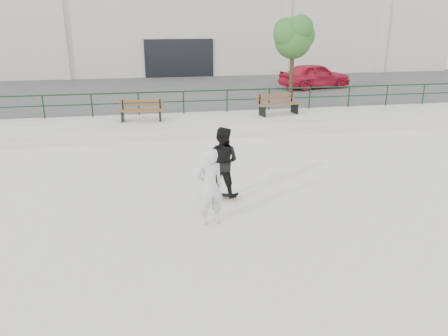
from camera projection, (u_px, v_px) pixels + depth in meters
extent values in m
plane|color=silver|center=(273.00, 227.00, 10.14)|extent=(120.00, 120.00, 0.00)
cube|color=#B1AEA2|center=(210.00, 124.00, 18.89)|extent=(30.00, 3.00, 0.50)
cube|color=#3F3F3F|center=(189.00, 93.00, 26.79)|extent=(60.00, 14.00, 0.50)
cylinder|color=#13341C|center=(205.00, 91.00, 19.69)|extent=(28.00, 0.06, 0.06)
cylinder|color=#13341C|center=(206.00, 101.00, 19.84)|extent=(28.00, 0.05, 0.05)
cylinder|color=#13341C|center=(43.00, 107.00, 18.63)|extent=(0.06, 0.06, 1.00)
cylinder|color=#13341C|center=(92.00, 106.00, 18.98)|extent=(0.06, 0.06, 1.00)
cylinder|color=#13341C|center=(139.00, 104.00, 19.33)|extent=(0.06, 0.06, 1.00)
cylinder|color=#13341C|center=(184.00, 102.00, 19.68)|extent=(0.06, 0.06, 1.00)
cylinder|color=#13341C|center=(227.00, 101.00, 20.03)|extent=(0.06, 0.06, 1.00)
cylinder|color=#13341C|center=(269.00, 100.00, 20.38)|extent=(0.06, 0.06, 1.00)
cylinder|color=#13341C|center=(310.00, 98.00, 20.73)|extent=(0.06, 0.06, 1.00)
cylinder|color=#13341C|center=(349.00, 97.00, 21.08)|extent=(0.06, 0.06, 1.00)
cylinder|color=#13341C|center=(387.00, 96.00, 21.42)|extent=(0.06, 0.06, 1.00)
cylinder|color=#13341C|center=(423.00, 94.00, 21.77)|extent=(0.06, 0.06, 1.00)
cube|color=beige|center=(170.00, 26.00, 38.59)|extent=(44.00, 16.00, 8.00)
cube|color=black|center=(179.00, 62.00, 31.88)|extent=(5.00, 0.15, 3.20)
cube|color=beige|center=(62.00, 41.00, 29.95)|extent=(0.60, 0.25, 6.20)
cube|color=beige|center=(285.00, 39.00, 32.75)|extent=(0.60, 0.25, 6.20)
cube|color=beige|center=(383.00, 39.00, 34.14)|extent=(0.60, 0.25, 6.20)
cube|color=brown|center=(141.00, 111.00, 18.06)|extent=(1.87, 0.31, 0.04)
cube|color=brown|center=(141.00, 110.00, 18.24)|extent=(1.87, 0.31, 0.04)
cube|color=brown|center=(142.00, 110.00, 18.41)|extent=(1.87, 0.31, 0.04)
cube|color=brown|center=(141.00, 105.00, 18.43)|extent=(1.87, 0.23, 0.10)
cube|color=brown|center=(141.00, 101.00, 18.38)|extent=(1.87, 0.23, 0.10)
cube|color=black|center=(123.00, 116.00, 18.25)|extent=(0.11, 0.52, 0.44)
cube|color=black|center=(123.00, 105.00, 18.36)|extent=(0.07, 0.06, 0.44)
cube|color=black|center=(160.00, 116.00, 18.37)|extent=(0.11, 0.52, 0.44)
cube|color=black|center=(160.00, 104.00, 18.49)|extent=(0.07, 0.06, 0.44)
cube|color=brown|center=(281.00, 105.00, 19.26)|extent=(1.96, 0.54, 0.04)
cube|color=brown|center=(279.00, 104.00, 19.43)|extent=(1.96, 0.54, 0.04)
cube|color=brown|center=(277.00, 103.00, 19.60)|extent=(1.96, 0.54, 0.04)
cube|color=brown|center=(276.00, 99.00, 19.61)|extent=(1.94, 0.45, 0.11)
cube|color=brown|center=(276.00, 95.00, 19.56)|extent=(1.94, 0.45, 0.11)
cube|color=black|center=(262.00, 111.00, 19.21)|extent=(0.18, 0.55, 0.46)
cube|color=black|center=(260.00, 100.00, 19.31)|extent=(0.08, 0.07, 0.46)
cube|color=black|center=(295.00, 108.00, 19.81)|extent=(0.18, 0.55, 0.46)
cube|color=black|center=(292.00, 97.00, 19.91)|extent=(0.08, 0.07, 0.46)
cylinder|color=#463723|center=(291.00, 73.00, 23.46)|extent=(0.22, 0.22, 2.58)
sphere|color=#2D5B21|center=(293.00, 40.00, 22.90)|extent=(1.94, 1.94, 1.94)
sphere|color=#2D5B21|center=(301.00, 36.00, 23.23)|extent=(1.51, 1.51, 1.51)
sphere|color=#2D5B21|center=(287.00, 34.00, 22.52)|extent=(1.40, 1.40, 1.40)
sphere|color=#2D5B21|center=(301.00, 27.00, 22.33)|extent=(1.29, 1.29, 1.29)
sphere|color=#2D5B21|center=(285.00, 29.00, 23.07)|extent=(1.18, 1.18, 1.18)
imported|color=red|center=(315.00, 76.00, 26.89)|extent=(4.75, 2.71, 1.52)
cube|color=black|center=(222.00, 195.00, 11.75)|extent=(0.80, 0.42, 0.02)
cube|color=brown|center=(222.00, 195.00, 11.75)|extent=(0.80, 0.42, 0.01)
cube|color=gray|center=(213.00, 196.00, 11.79)|extent=(0.10, 0.17, 0.03)
cube|color=gray|center=(232.00, 197.00, 11.73)|extent=(0.10, 0.17, 0.03)
cylinder|color=#F5E7CC|center=(212.00, 198.00, 11.71)|extent=(0.06, 0.04, 0.06)
cylinder|color=#F5E7CC|center=(213.00, 195.00, 11.88)|extent=(0.06, 0.04, 0.06)
cylinder|color=#F5E7CC|center=(232.00, 199.00, 11.65)|extent=(0.06, 0.04, 0.06)
cylinder|color=#F5E7CC|center=(232.00, 196.00, 11.83)|extent=(0.06, 0.04, 0.06)
imported|color=black|center=(222.00, 162.00, 11.44)|extent=(1.14, 1.07, 1.87)
imported|color=silver|center=(210.00, 187.00, 10.03)|extent=(0.76, 0.60, 1.85)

